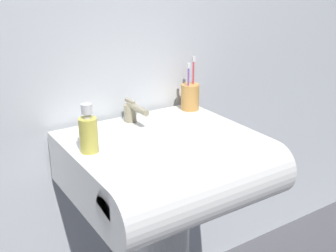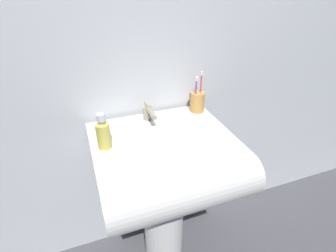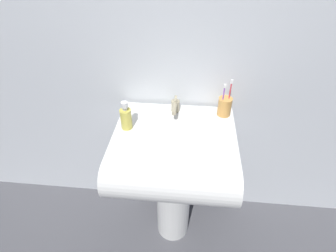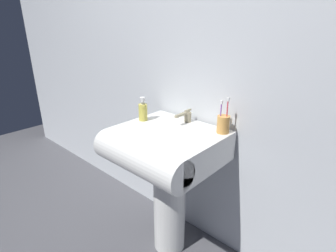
% 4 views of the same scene
% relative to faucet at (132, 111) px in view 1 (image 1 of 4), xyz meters
% --- Properties ---
extents(wall_back, '(5.00, 0.05, 2.40)m').
position_rel_faucet_xyz_m(wall_back, '(0.01, 0.12, 0.31)').
color(wall_back, silver).
rests_on(wall_back, ground).
extents(sink_basin, '(0.59, 0.56, 0.17)m').
position_rel_faucet_xyz_m(sink_basin, '(0.01, -0.23, -0.13)').
color(sink_basin, white).
rests_on(sink_basin, sink_pedestal).
extents(faucet, '(0.04, 0.14, 0.08)m').
position_rel_faucet_xyz_m(faucet, '(0.00, 0.00, 0.00)').
color(faucet, tan).
rests_on(faucet, sink_basin).
extents(toothbrush_cup, '(0.07, 0.07, 0.20)m').
position_rel_faucet_xyz_m(toothbrush_cup, '(0.26, 0.01, 0.01)').
color(toothbrush_cup, '#D19347').
rests_on(toothbrush_cup, sink_basin).
extents(soap_bottle, '(0.05, 0.05, 0.15)m').
position_rel_faucet_xyz_m(soap_bottle, '(-0.23, -0.15, 0.02)').
color(soap_bottle, gold).
rests_on(soap_bottle, sink_basin).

